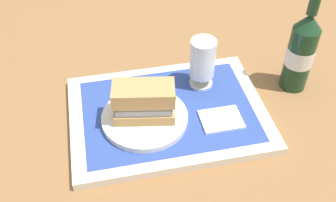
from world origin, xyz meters
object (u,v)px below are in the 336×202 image
(plate, at_px, (145,118))
(beer_glass, at_px, (202,61))
(beer_bottle, at_px, (301,51))
(sandwich, at_px, (145,101))

(plate, height_order, beer_glass, beer_glass)
(beer_bottle, bearing_deg, plate, -170.37)
(beer_glass, bearing_deg, sandwich, -148.02)
(plate, distance_m, beer_glass, 0.19)
(beer_bottle, bearing_deg, sandwich, -170.20)
(plate, relative_size, beer_bottle, 0.71)
(sandwich, relative_size, beer_glass, 1.11)
(sandwich, distance_m, beer_glass, 0.18)
(sandwich, xyz_separation_m, beer_glass, (0.15, 0.09, 0.01))
(sandwich, height_order, beer_bottle, beer_bottle)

